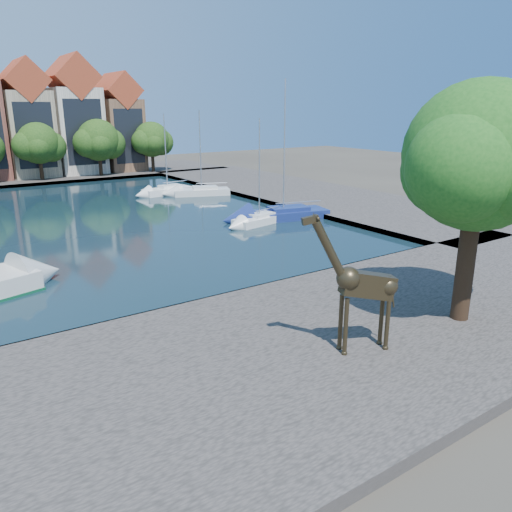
{
  "coord_description": "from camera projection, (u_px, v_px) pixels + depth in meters",
  "views": [
    {
      "loc": [
        -12.41,
        -21.27,
        9.92
      ],
      "look_at": [
        0.84,
        -2.0,
        2.91
      ],
      "focal_mm": 35.0,
      "sensor_mm": 36.0,
      "label": 1
    }
  ],
  "objects": [
    {
      "name": "ground",
      "position": [
        221.0,
        302.0,
        26.38
      ],
      "size": [
        160.0,
        160.0,
        0.0
      ],
      "primitive_type": "plane",
      "color": "#38332B",
      "rests_on": "ground"
    },
    {
      "name": "near_quay",
      "position": [
        307.0,
        349.0,
        20.78
      ],
      "size": [
        50.0,
        14.0,
        0.5
      ],
      "primitive_type": "cube",
      "color": "#4D4643",
      "rests_on": "ground"
    },
    {
      "name": "sailboat_right_c",
      "position": [
        202.0,
        190.0,
        57.8
      ],
      "size": [
        6.72,
        4.37,
        9.52
      ],
      "color": "silver",
      "rests_on": "water_basin"
    },
    {
      "name": "plane_tree",
      "position": [
        480.0,
        162.0,
        21.2
      ],
      "size": [
        8.32,
        6.4,
        10.62
      ],
      "color": "#332114",
      "rests_on": "near_quay"
    },
    {
      "name": "townhouse_east_end",
      "position": [
        118.0,
        126.0,
        76.67
      ],
      "size": [
        5.44,
        9.18,
        14.43
      ],
      "color": "brown",
      "rests_on": "far_quay"
    },
    {
      "name": "sailboat_right_b",
      "position": [
        283.0,
        212.0,
        45.5
      ],
      "size": [
        8.57,
        4.6,
        12.16
      ],
      "color": "navy",
      "rests_on": "water_basin"
    },
    {
      "name": "giraffe_statue",
      "position": [
        361.0,
        285.0,
        19.37
      ],
      "size": [
        3.85,
        1.74,
        5.67
      ],
      "color": "#312818",
      "rests_on": "near_quay"
    },
    {
      "name": "sailboat_right_d",
      "position": [
        167.0,
        189.0,
        58.38
      ],
      "size": [
        5.95,
        2.57,
        9.13
      ],
      "color": "white",
      "rests_on": "water_basin"
    },
    {
      "name": "water_basin",
      "position": [
        86.0,
        220.0,
        45.31
      ],
      "size": [
        38.0,
        50.0,
        0.08
      ],
      "primitive_type": "cube",
      "color": "black",
      "rests_on": "ground"
    },
    {
      "name": "far_tree_far_east",
      "position": [
        152.0,
        141.0,
        74.59
      ],
      "size": [
        6.76,
        5.2,
        7.36
      ],
      "color": "#332114",
      "rests_on": "far_quay"
    },
    {
      "name": "far_quay",
      "position": [
        19.0,
        178.0,
        70.5
      ],
      "size": [
        60.0,
        16.0,
        0.5
      ],
      "primitive_type": "cube",
      "color": "#4D4643",
      "rests_on": "ground"
    },
    {
      "name": "townhouse_east_mid",
      "position": [
        75.0,
        120.0,
        72.85
      ],
      "size": [
        6.43,
        9.18,
        16.65
      ],
      "color": "beige",
      "rests_on": "far_quay"
    },
    {
      "name": "far_tree_east",
      "position": [
        99.0,
        141.0,
        70.21
      ],
      "size": [
        7.54,
        5.8,
        7.84
      ],
      "color": "#332114",
      "rests_on": "far_quay"
    },
    {
      "name": "right_quay",
      "position": [
        300.0,
        192.0,
        58.82
      ],
      "size": [
        14.0,
        52.0,
        0.5
      ],
      "primitive_type": "cube",
      "color": "#4D4643",
      "rests_on": "ground"
    },
    {
      "name": "townhouse_east_inner",
      "position": [
        27.0,
        123.0,
        69.43
      ],
      "size": [
        5.94,
        9.18,
        15.79
      ],
      "color": "tan",
      "rests_on": "far_quay"
    },
    {
      "name": "far_tree_mid_east",
      "position": [
        39.0,
        145.0,
        65.89
      ],
      "size": [
        7.02,
        5.4,
        7.52
      ],
      "color": "#332114",
      "rests_on": "far_quay"
    },
    {
      "name": "sailboat_right_a",
      "position": [
        259.0,
        218.0,
        43.54
      ],
      "size": [
        5.37,
        2.77,
        8.94
      ],
      "color": "silver",
      "rests_on": "water_basin"
    }
  ]
}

